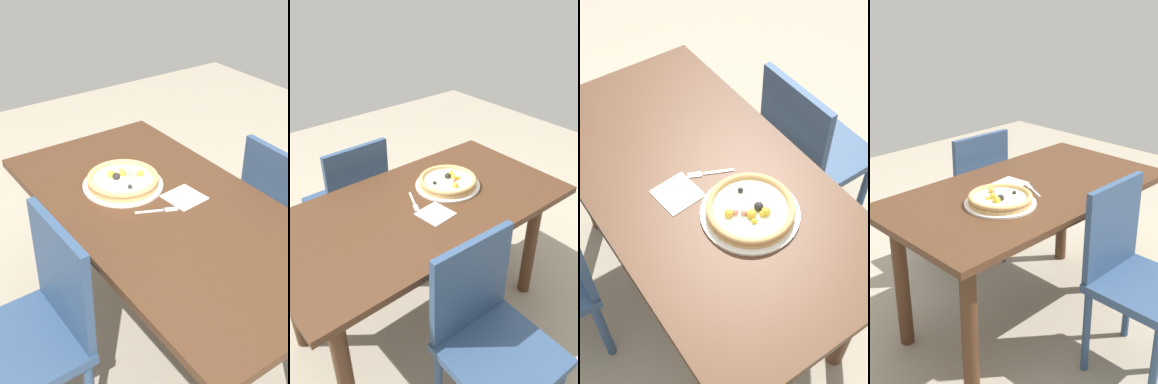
# 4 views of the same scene
# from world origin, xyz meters

# --- Properties ---
(ground_plane) EXTENTS (6.00, 6.00, 0.00)m
(ground_plane) POSITION_xyz_m (0.00, 0.00, 0.00)
(ground_plane) COLOR #9E937F
(dining_table) EXTENTS (1.45, 0.76, 0.73)m
(dining_table) POSITION_xyz_m (0.00, 0.00, 0.62)
(dining_table) COLOR #472B19
(dining_table) RESTS_ON ground
(chair_near) EXTENTS (0.40, 0.40, 0.88)m
(chair_near) POSITION_xyz_m (0.05, -0.59, 0.49)
(chair_near) COLOR navy
(chair_near) RESTS_ON ground
(chair_far) EXTENTS (0.41, 0.41, 0.88)m
(chair_far) POSITION_xyz_m (0.13, 0.59, 0.49)
(chair_far) COLOR navy
(chair_far) RESTS_ON ground
(plate) EXTENTS (0.33, 0.33, 0.01)m
(plate) POSITION_xyz_m (-0.23, -0.05, 0.74)
(plate) COLOR silver
(plate) RESTS_ON dining_table
(pizza) EXTENTS (0.29, 0.29, 0.05)m
(pizza) POSITION_xyz_m (-0.23, -0.05, 0.76)
(pizza) COLOR tan
(pizza) RESTS_ON plate
(fork) EXTENTS (0.08, 0.16, 0.00)m
(fork) POSITION_xyz_m (0.00, -0.03, 0.74)
(fork) COLOR silver
(fork) RESTS_ON dining_table
(napkin) EXTENTS (0.15, 0.15, 0.00)m
(napkin) POSITION_xyz_m (-0.02, 0.10, 0.74)
(napkin) COLOR white
(napkin) RESTS_ON dining_table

